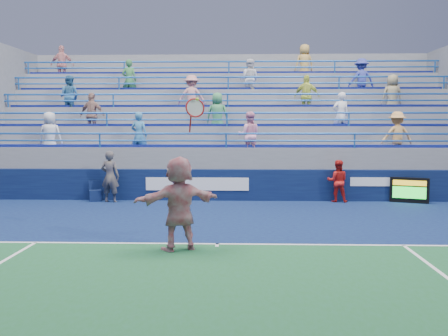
{
  "coord_description": "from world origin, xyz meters",
  "views": [
    {
      "loc": [
        0.51,
        -10.88,
        2.67
      ],
      "look_at": [
        0.07,
        2.5,
        1.5
      ],
      "focal_mm": 40.0,
      "sensor_mm": 36.0,
      "label": 1
    }
  ],
  "objects_px": {
    "serve_speed_board": "(409,190)",
    "ball_girl": "(338,181)",
    "line_judge": "(110,177)",
    "judge_chair": "(95,195)",
    "tennis_player": "(179,203)"
  },
  "relations": [
    {
      "from": "judge_chair",
      "to": "serve_speed_board",
      "type": "bearing_deg",
      "value": -0.18
    },
    {
      "from": "judge_chair",
      "to": "line_judge",
      "type": "relative_size",
      "value": 0.4
    },
    {
      "from": "tennis_player",
      "to": "line_judge",
      "type": "distance_m",
      "value": 7.19
    },
    {
      "from": "serve_speed_board",
      "to": "tennis_player",
      "type": "height_order",
      "value": "tennis_player"
    },
    {
      "from": "ball_girl",
      "to": "serve_speed_board",
      "type": "bearing_deg",
      "value": -175.49
    },
    {
      "from": "judge_chair",
      "to": "ball_girl",
      "type": "height_order",
      "value": "ball_girl"
    },
    {
      "from": "judge_chair",
      "to": "ball_girl",
      "type": "distance_m",
      "value": 8.4
    },
    {
      "from": "serve_speed_board",
      "to": "judge_chair",
      "type": "relative_size",
      "value": 1.73
    },
    {
      "from": "serve_speed_board",
      "to": "ball_girl",
      "type": "relative_size",
      "value": 0.84
    },
    {
      "from": "ball_girl",
      "to": "judge_chair",
      "type": "bearing_deg",
      "value": 8.57
    },
    {
      "from": "serve_speed_board",
      "to": "tennis_player",
      "type": "xyz_separation_m",
      "value": [
        -7.04,
        -6.6,
        0.57
      ]
    },
    {
      "from": "tennis_player",
      "to": "line_judge",
      "type": "bearing_deg",
      "value": 116.17
    },
    {
      "from": "judge_chair",
      "to": "line_judge",
      "type": "xyz_separation_m",
      "value": [
        0.58,
        -0.18,
        0.66
      ]
    },
    {
      "from": "judge_chair",
      "to": "tennis_player",
      "type": "height_order",
      "value": "tennis_player"
    },
    {
      "from": "line_judge",
      "to": "judge_chair",
      "type": "bearing_deg",
      "value": -8.23
    }
  ]
}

